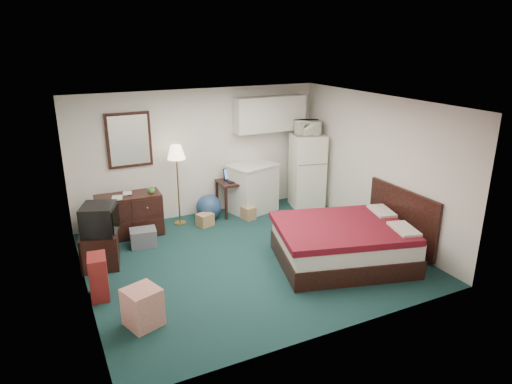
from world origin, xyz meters
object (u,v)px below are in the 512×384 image
bed (343,244)px  tv_stand (100,249)px  kitchen_counter (252,189)px  fridge (307,171)px  suitcase (99,277)px  floor_lamp (178,185)px  dresser (130,215)px  desk (233,197)px

bed → tv_stand: bed is taller
kitchen_counter → bed: bearing=-99.2°
fridge → suitcase: (-4.48, -1.84, -0.46)m
tv_stand → suitcase: suitcase is taller
floor_lamp → kitchen_counter: floor_lamp is taller
tv_stand → suitcase: 0.97m
dresser → fridge: size_ratio=0.74×
fridge → kitchen_counter: bearing=-177.9°
floor_lamp → fridge: floor_lamp is taller
suitcase → kitchen_counter: bearing=38.7°
dresser → fridge: (3.67, -0.09, 0.38)m
kitchen_counter → suitcase: bearing=-163.8°
floor_lamp → bed: floor_lamp is taller
dresser → tv_stand: 1.18m
kitchen_counter → fridge: 1.22m
desk → tv_stand: 2.98m
tv_stand → fridge: bearing=22.5°
desk → kitchen_counter: bearing=-4.7°
floor_lamp → tv_stand: floor_lamp is taller
tv_stand → suitcase: bearing=-88.0°
desk → fridge: size_ratio=0.45×
floor_lamp → bed: (1.86, -2.69, -0.45)m
kitchen_counter → fridge: bearing=-27.1°
floor_lamp → kitchen_counter: (1.55, 0.00, -0.29)m
suitcase → desk: bearing=42.7°
floor_lamp → fridge: (2.71, -0.23, -0.01)m
dresser → bed: size_ratio=0.56×
bed → suitcase: bearing=-174.3°
desk → tv_stand: desk is taller
kitchen_counter → fridge: (1.16, -0.23, 0.29)m
dresser → tv_stand: bearing=-122.0°
floor_lamp → suitcase: size_ratio=2.48×
fridge → suitcase: fridge is taller
fridge → bed: 2.64m
kitchen_counter → suitcase: size_ratio=1.54×
fridge → dresser: bearing=-167.9°
tv_stand → desk: bearing=33.6°
desk → fridge: fridge is taller
suitcase → floor_lamp: bearing=56.1°
bed → suitcase: 3.68m
dresser → floor_lamp: 1.05m
floor_lamp → bed: size_ratio=0.77×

